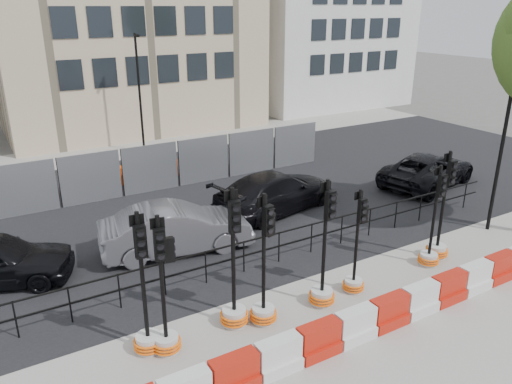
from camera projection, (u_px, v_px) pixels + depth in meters
ground at (302, 280)px, 14.06m from camera, size 120.00×120.00×0.00m
sidewalk_near at (377, 337)px, 11.64m from camera, size 40.00×6.00×0.02m
road at (199, 201)px, 19.70m from camera, size 40.00×14.00×0.03m
sidewalk_far at (129, 148)px, 26.95m from camera, size 40.00×4.00×0.02m
kerb_railing at (279, 242)px, 14.79m from camera, size 18.00×0.04×1.00m
heras_fencing at (161, 168)px, 21.41m from camera, size 14.33×1.72×2.00m
lamp_post_far at (139, 90)px, 25.24m from camera, size 0.12×0.56×6.00m
lamp_post_near at (504, 139)px, 16.09m from camera, size 0.12×0.56×6.00m
barrier_row at (372, 319)px, 11.68m from camera, size 12.55×0.50×0.80m
traffic_signal_a at (147, 325)px, 10.94m from camera, size 0.67×0.67×3.38m
traffic_signal_b at (166, 322)px, 10.89m from camera, size 0.65×0.65×3.31m
traffic_signal_c at (234, 299)px, 11.85m from camera, size 0.70×0.70×3.54m
traffic_signal_d at (264, 293)px, 11.93m from camera, size 0.66×0.66×3.36m
traffic_signal_e at (323, 280)px, 12.69m from camera, size 0.67×0.67×3.43m
traffic_signal_f at (355, 268)px, 13.27m from camera, size 0.58×0.58×2.95m
traffic_signal_g at (430, 246)px, 14.65m from camera, size 0.61×0.61×3.12m
traffic_signal_h at (439, 237)px, 15.08m from camera, size 0.67×0.67×3.40m
car_b at (176, 229)px, 15.46m from camera, size 3.14×5.19×1.54m
car_c at (276, 192)px, 18.59m from camera, size 4.27×6.05×1.50m
car_d at (428, 170)px, 21.24m from camera, size 4.59×6.06×1.39m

